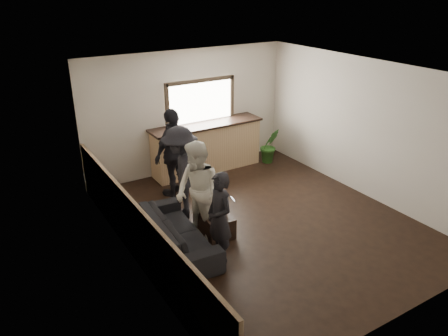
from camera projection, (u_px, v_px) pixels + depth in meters
ground at (263, 221)px, 8.21m from camera, size 5.00×6.00×0.01m
room_shell at (231, 157)px, 7.28m from camera, size 5.01×6.01×2.80m
bar_counter at (206, 144)px, 10.21m from camera, size 2.70×0.68×2.13m
sofa at (177, 232)px, 7.30m from camera, size 0.94×2.10×0.60m
coffee_table at (214, 221)px, 7.83m from camera, size 0.56×0.90×0.38m
cup_a at (202, 208)px, 7.80m from camera, size 0.18×0.18×0.11m
cup_b at (225, 211)px, 7.69m from camera, size 0.13×0.13×0.09m
potted_plant at (270, 146)px, 10.73m from camera, size 0.53×0.45×0.86m
person_a at (219, 218)px, 6.83m from camera, size 0.45×0.55×1.51m
person_b at (198, 192)px, 7.37m from camera, size 0.77×0.94×1.76m
person_c at (181, 173)px, 8.06m from camera, size 1.11×1.33×1.79m
person_d at (174, 153)px, 8.92m from camera, size 1.18×0.87×1.86m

